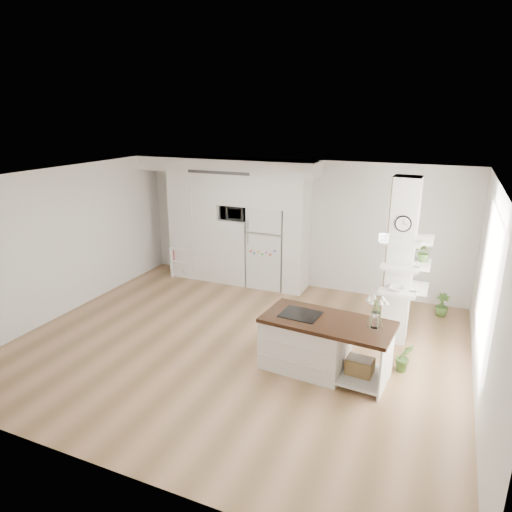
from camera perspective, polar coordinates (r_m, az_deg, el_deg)
The scene contains 14 objects.
floor at distance 7.57m, azimuth -2.31°, elevation -10.99°, with size 7.00×6.00×0.01m, color tan.
room at distance 6.88m, azimuth -2.50°, elevation 2.72°, with size 7.04×6.04×2.72m.
cabinet_wall at distance 9.91m, azimuth -3.38°, elevation 5.24°, with size 4.00×0.71×2.70m.
refrigerator at distance 9.72m, azimuth 1.61°, elevation 1.17°, with size 0.78×0.69×1.75m.
column at distance 7.49m, azimuth 18.14°, elevation -0.94°, with size 0.69×0.90×2.70m.
window at distance 6.66m, azimuth 26.97°, elevation -2.95°, with size 2.40×2.40×0.00m, color white.
pendant_light at distance 6.43m, azimuth 11.89°, elevation 3.73°, with size 0.12×0.12×0.10m, color white.
kitchen_island at distance 6.78m, azimuth 7.16°, elevation -10.58°, with size 1.89×1.02×1.39m.
bookshelf at distance 10.57m, azimuth -8.77°, elevation -0.92°, with size 0.64×0.46×0.69m.
floor_plant_a at distance 7.09m, azimuth 18.04°, elevation -11.93°, with size 0.25×0.20×0.46m, color #3E6428.
floor_plant_b at distance 9.15m, azimuth 22.22°, elevation -5.66°, with size 0.24×0.24×0.43m, color #3E6428.
microwave at distance 9.79m, azimuth -2.58°, elevation 5.47°, with size 0.54×0.37×0.30m, color #2D2D2D.
shelf_plant at distance 7.59m, azimuth 20.28°, elevation 0.45°, with size 0.27×0.23×0.30m, color #3E6428.
decor_bowl at distance 7.39m, azimuth 17.10°, elevation -3.97°, with size 0.22×0.22×0.05m, color white.
Camera 1 is at (2.89, -5.99, 3.62)m, focal length 32.00 mm.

